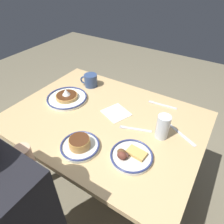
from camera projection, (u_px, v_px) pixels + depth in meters
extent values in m
plane|color=#716953|center=(106.00, 184.00, 1.66)|extent=(6.00, 6.00, 0.00)
cube|color=tan|center=(104.00, 120.00, 1.22)|extent=(1.16, 0.86, 0.03)
cylinder|color=tan|center=(185.00, 155.00, 1.46)|extent=(0.06, 0.06, 0.69)
cylinder|color=tan|center=(83.00, 112.00, 1.86)|extent=(0.06, 0.06, 0.69)
cylinder|color=tan|center=(25.00, 160.00, 1.43)|extent=(0.06, 0.06, 0.69)
cylinder|color=white|center=(67.00, 99.00, 1.36)|extent=(0.27, 0.27, 0.01)
torus|color=navy|center=(67.00, 97.00, 1.35)|extent=(0.27, 0.27, 0.01)
cylinder|color=tan|center=(67.00, 97.00, 1.35)|extent=(0.15, 0.15, 0.01)
cylinder|color=tan|center=(67.00, 96.00, 1.34)|extent=(0.15, 0.15, 0.01)
cylinder|color=#4C2814|center=(66.00, 95.00, 1.34)|extent=(0.13, 0.13, 0.00)
cone|color=white|center=(66.00, 92.00, 1.32)|extent=(0.05, 0.05, 0.04)
cylinder|color=silver|center=(131.00, 157.00, 0.97)|extent=(0.21, 0.21, 0.01)
torus|color=navy|center=(132.00, 155.00, 0.96)|extent=(0.21, 0.21, 0.01)
cube|color=#DAA957|center=(136.00, 153.00, 0.97)|extent=(0.10, 0.06, 0.02)
ellipsoid|color=brown|center=(125.00, 155.00, 0.95)|extent=(0.04, 0.03, 0.03)
ellipsoid|color=brown|center=(122.00, 156.00, 0.94)|extent=(0.05, 0.04, 0.04)
ellipsoid|color=brown|center=(122.00, 155.00, 0.95)|extent=(0.04, 0.03, 0.03)
ellipsoid|color=brown|center=(122.00, 152.00, 0.96)|extent=(0.05, 0.04, 0.04)
cylinder|color=silver|center=(80.00, 147.00, 1.02)|extent=(0.20, 0.20, 0.01)
torus|color=navy|center=(80.00, 145.00, 1.01)|extent=(0.20, 0.20, 0.01)
cylinder|color=tan|center=(80.00, 145.00, 1.01)|extent=(0.11, 0.11, 0.01)
cylinder|color=tan|center=(80.00, 143.00, 1.00)|extent=(0.11, 0.11, 0.01)
cylinder|color=#CB9047|center=(79.00, 142.00, 1.00)|extent=(0.11, 0.11, 0.01)
cylinder|color=gold|center=(79.00, 140.00, 0.99)|extent=(0.11, 0.11, 0.01)
cylinder|color=#4C2814|center=(79.00, 139.00, 0.98)|extent=(0.10, 0.10, 0.00)
cylinder|color=#334772|center=(91.00, 80.00, 1.48)|extent=(0.10, 0.10, 0.09)
torus|color=#334772|center=(84.00, 80.00, 1.48)|extent=(0.06, 0.04, 0.06)
cylinder|color=brown|center=(91.00, 77.00, 1.46)|extent=(0.08, 0.08, 0.01)
cylinder|color=silver|center=(163.00, 127.00, 1.04)|extent=(0.07, 0.07, 0.14)
cylinder|color=black|center=(162.00, 130.00, 1.06)|extent=(0.06, 0.06, 0.09)
cube|color=white|center=(116.00, 113.00, 1.24)|extent=(0.19, 0.19, 0.00)
cube|color=silver|center=(163.00, 105.00, 1.31)|extent=(0.18, 0.03, 0.01)
cube|color=silver|center=(151.00, 101.00, 1.34)|extent=(0.03, 0.01, 0.00)
cube|color=silver|center=(151.00, 102.00, 1.33)|extent=(0.03, 0.01, 0.00)
cube|color=silver|center=(151.00, 102.00, 1.33)|extent=(0.03, 0.01, 0.00)
cube|color=silver|center=(151.00, 103.00, 1.33)|extent=(0.03, 0.01, 0.00)
cube|color=silver|center=(136.00, 129.00, 1.13)|extent=(0.17, 0.07, 0.01)
cube|color=silver|center=(123.00, 126.00, 1.15)|extent=(0.03, 0.01, 0.00)
cube|color=silver|center=(122.00, 127.00, 1.14)|extent=(0.03, 0.01, 0.00)
cube|color=silver|center=(122.00, 127.00, 1.14)|extent=(0.03, 0.01, 0.00)
cube|color=silver|center=(122.00, 128.00, 1.13)|extent=(0.03, 0.01, 0.00)
cube|color=silver|center=(178.00, 132.00, 1.11)|extent=(0.16, 0.09, 0.01)
cube|color=silver|center=(189.00, 141.00, 1.06)|extent=(0.09, 0.06, 0.00)
cube|color=black|center=(2.00, 213.00, 0.75)|extent=(0.44, 0.22, 0.60)
cylinder|color=#DDAB88|center=(29.00, 168.00, 0.88)|extent=(0.08, 0.08, 0.26)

